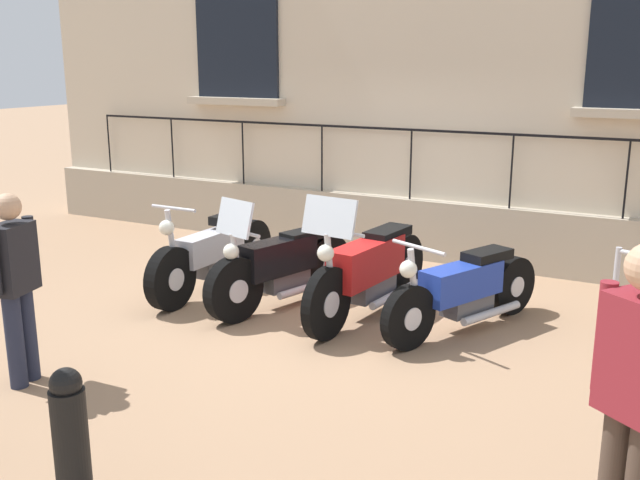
{
  "coord_description": "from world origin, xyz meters",
  "views": [
    {
      "loc": [
        6.45,
        3.28,
        2.56
      ],
      "look_at": [
        0.21,
        0.0,
        0.8
      ],
      "focal_mm": 40.55,
      "sensor_mm": 36.0,
      "label": 1
    }
  ],
  "objects_px": {
    "motorcycle_black": "(281,268)",
    "pedestrian_standing": "(15,280)",
    "motorcycle_red": "(368,271)",
    "motorcycle_blue": "(464,291)",
    "motorcycle_silver": "(214,255)",
    "pedestrian_walking": "(636,392)",
    "bollard": "(71,441)"
  },
  "relations": [
    {
      "from": "motorcycle_black",
      "to": "pedestrian_standing",
      "type": "relative_size",
      "value": 1.25
    },
    {
      "from": "motorcycle_red",
      "to": "motorcycle_blue",
      "type": "height_order",
      "value": "motorcycle_red"
    },
    {
      "from": "motorcycle_blue",
      "to": "pedestrian_standing",
      "type": "relative_size",
      "value": 1.27
    },
    {
      "from": "motorcycle_silver",
      "to": "pedestrian_walking",
      "type": "xyz_separation_m",
      "value": [
        2.83,
        4.59,
        0.57
      ]
    },
    {
      "from": "motorcycle_black",
      "to": "bollard",
      "type": "bearing_deg",
      "value": 12.15
    },
    {
      "from": "motorcycle_red",
      "to": "motorcycle_blue",
      "type": "relative_size",
      "value": 1.13
    },
    {
      "from": "pedestrian_walking",
      "to": "motorcycle_silver",
      "type": "bearing_deg",
      "value": -121.69
    },
    {
      "from": "motorcycle_silver",
      "to": "bollard",
      "type": "xyz_separation_m",
      "value": [
        3.79,
        1.75,
        0.04
      ]
    },
    {
      "from": "motorcycle_blue",
      "to": "pedestrian_standing",
      "type": "xyz_separation_m",
      "value": [
        2.8,
        -2.81,
        0.47
      ]
    },
    {
      "from": "motorcycle_black",
      "to": "motorcycle_blue",
      "type": "relative_size",
      "value": 0.98
    },
    {
      "from": "bollard",
      "to": "pedestrian_standing",
      "type": "xyz_separation_m",
      "value": [
        -1.08,
        -1.68,
        0.42
      ]
    },
    {
      "from": "motorcycle_silver",
      "to": "bollard",
      "type": "relative_size",
      "value": 2.41
    },
    {
      "from": "bollard",
      "to": "motorcycle_red",
      "type": "bearing_deg",
      "value": 177.74
    },
    {
      "from": "motorcycle_red",
      "to": "pedestrian_walking",
      "type": "xyz_separation_m",
      "value": [
        2.86,
        2.69,
        0.5
      ]
    },
    {
      "from": "motorcycle_blue",
      "to": "pedestrian_standing",
      "type": "height_order",
      "value": "pedestrian_standing"
    },
    {
      "from": "motorcycle_red",
      "to": "motorcycle_black",
      "type": "bearing_deg",
      "value": -81.2
    },
    {
      "from": "motorcycle_black",
      "to": "pedestrian_walking",
      "type": "bearing_deg",
      "value": 53.21
    },
    {
      "from": "motorcycle_black",
      "to": "pedestrian_walking",
      "type": "distance_m",
      "value": 4.57
    },
    {
      "from": "motorcycle_black",
      "to": "motorcycle_blue",
      "type": "xyz_separation_m",
      "value": [
        -0.21,
        1.92,
        -0.03
      ]
    },
    {
      "from": "motorcycle_silver",
      "to": "bollard",
      "type": "bearing_deg",
      "value": 24.79
    },
    {
      "from": "motorcycle_silver",
      "to": "motorcycle_black",
      "type": "height_order",
      "value": "motorcycle_black"
    },
    {
      "from": "motorcycle_blue",
      "to": "bollard",
      "type": "distance_m",
      "value": 4.04
    },
    {
      "from": "motorcycle_silver",
      "to": "pedestrian_standing",
      "type": "height_order",
      "value": "pedestrian_standing"
    },
    {
      "from": "motorcycle_silver",
      "to": "motorcycle_blue",
      "type": "xyz_separation_m",
      "value": [
        -0.09,
        2.88,
        -0.01
      ]
    },
    {
      "from": "motorcycle_silver",
      "to": "pedestrian_standing",
      "type": "xyz_separation_m",
      "value": [
        2.71,
        0.06,
        0.46
      ]
    },
    {
      "from": "motorcycle_black",
      "to": "pedestrian_standing",
      "type": "bearing_deg",
      "value": -19.05
    },
    {
      "from": "motorcycle_blue",
      "to": "pedestrian_walking",
      "type": "bearing_deg",
      "value": 30.33
    },
    {
      "from": "motorcycle_blue",
      "to": "pedestrian_walking",
      "type": "distance_m",
      "value": 3.44
    },
    {
      "from": "motorcycle_red",
      "to": "motorcycle_blue",
      "type": "bearing_deg",
      "value": 93.85
    },
    {
      "from": "bollard",
      "to": "pedestrian_walking",
      "type": "bearing_deg",
      "value": 108.55
    },
    {
      "from": "pedestrian_standing",
      "to": "pedestrian_walking",
      "type": "distance_m",
      "value": 4.53
    },
    {
      "from": "pedestrian_standing",
      "to": "motorcycle_black",
      "type": "bearing_deg",
      "value": 160.95
    }
  ]
}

